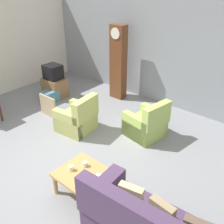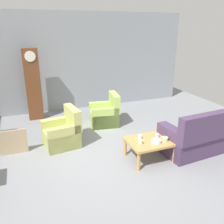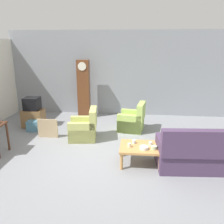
{
  "view_description": "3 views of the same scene",
  "coord_description": "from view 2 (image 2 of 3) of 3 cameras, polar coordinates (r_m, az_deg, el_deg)",
  "views": [
    {
      "loc": [
        3.29,
        -2.59,
        3.4
      ],
      "look_at": [
        0.25,
        0.99,
        0.82
      ],
      "focal_mm": 41.22,
      "sensor_mm": 36.0,
      "label": 1
    },
    {
      "loc": [
        -1.55,
        -4.38,
        2.73
      ],
      "look_at": [
        0.54,
        0.99,
        0.65
      ],
      "focal_mm": 38.18,
      "sensor_mm": 36.0,
      "label": 2
    },
    {
      "loc": [
        0.71,
        -5.41,
        2.74
      ],
      "look_at": [
        0.08,
        0.63,
        0.93
      ],
      "focal_mm": 37.42,
      "sensor_mm": 36.0,
      "label": 3
    }
  ],
  "objects": [
    {
      "name": "cup_white_porcelain",
      "position": [
        5.33,
        10.75,
        -5.52
      ],
      "size": [
        0.08,
        0.08,
        0.08
      ],
      "primitive_type": "cylinder",
      "color": "white",
      "rests_on": "coffee_table_wood"
    },
    {
      "name": "cup_blue_rimmed",
      "position": [
        5.2,
        6.73,
        -5.91
      ],
      "size": [
        0.08,
        0.08,
        0.09
      ],
      "primitive_type": "cylinder",
      "color": "silver",
      "rests_on": "coffee_table_wood"
    },
    {
      "name": "ground_plane",
      "position": [
        5.39,
        -1.59,
        -10.61
      ],
      "size": [
        10.4,
        10.4,
        0.0
      ],
      "primitive_type": "plane",
      "color": "gray"
    },
    {
      "name": "couch_floral",
      "position": [
        5.94,
        21.62,
        -5.22
      ],
      "size": [
        2.16,
        1.02,
        1.04
      ],
      "color": "#4C3856",
      "rests_on": "ground_plane"
    },
    {
      "name": "garage_door_wall",
      "position": [
        8.21,
        -10.42,
        11.58
      ],
      "size": [
        8.4,
        0.16,
        3.2
      ],
      "primitive_type": "cube",
      "color": "gray",
      "rests_on": "ground_plane"
    },
    {
      "name": "grandfather_clock",
      "position": [
        7.57,
        -18.39,
        6.23
      ],
      "size": [
        0.44,
        0.3,
        2.15
      ],
      "color": "brown",
      "rests_on": "ground_plane"
    },
    {
      "name": "armchair_olive_near",
      "position": [
        5.87,
        -11.7,
        -5.03
      ],
      "size": [
        0.88,
        0.85,
        0.92
      ],
      "color": "#B7BC66",
      "rests_on": "ground_plane"
    },
    {
      "name": "coffee_table_wood",
      "position": [
        5.21,
        8.99,
        -7.31
      ],
      "size": [
        0.96,
        0.76,
        0.44
      ],
      "color": "tan",
      "rests_on": "ground_plane"
    },
    {
      "name": "cup_cream_tall",
      "position": [
        4.98,
        6.87,
        -7.12
      ],
      "size": [
        0.08,
        0.08,
        0.09
      ],
      "primitive_type": "cylinder",
      "color": "beige",
      "rests_on": "coffee_table_wood"
    },
    {
      "name": "framed_picture_leaning",
      "position": [
        5.82,
        -22.55,
        -6.66
      ],
      "size": [
        0.6,
        0.05,
        0.57
      ],
      "primitive_type": "cube",
      "color": "tan",
      "rests_on": "ground_plane"
    },
    {
      "name": "bowl_shallow_green",
      "position": [
        5.21,
        12.53,
        -6.29
      ],
      "size": [
        0.14,
        0.14,
        0.07
      ],
      "primitive_type": "cylinder",
      "color": "#B2C69E",
      "rests_on": "coffee_table_wood"
    },
    {
      "name": "armchair_olive_far",
      "position": [
        6.96,
        -1.61,
        -0.59
      ],
      "size": [
        0.9,
        0.88,
        0.92
      ],
      "color": "#A8C85F",
      "rests_on": "ground_plane"
    },
    {
      "name": "bowl_white_stacked",
      "position": [
        5.08,
        10.58,
        -6.89
      ],
      "size": [
        0.2,
        0.2,
        0.07
      ],
      "primitive_type": "cylinder",
      "color": "white",
      "rests_on": "coffee_table_wood"
    }
  ]
}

